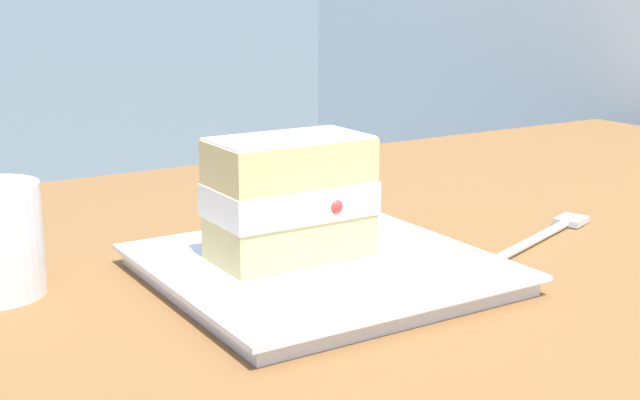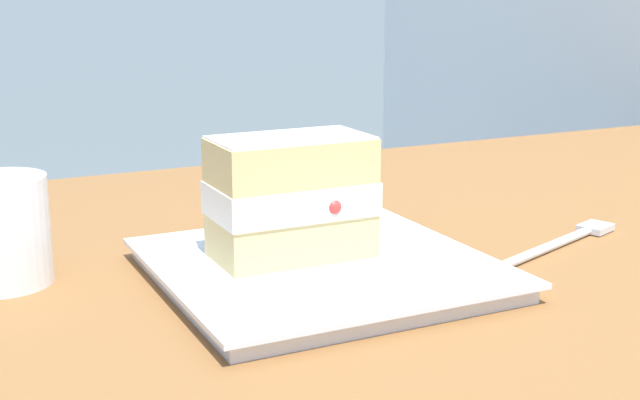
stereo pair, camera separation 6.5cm
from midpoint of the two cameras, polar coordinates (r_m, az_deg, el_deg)
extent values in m
cylinder|color=brown|center=(1.55, 15.84, -8.71)|extent=(0.07, 0.07, 0.64)
cube|color=brown|center=(0.74, 2.75, -4.82)|extent=(1.48, 0.85, 0.04)
cube|color=white|center=(0.66, -2.80, -4.79)|extent=(0.23, 0.23, 0.01)
cube|color=white|center=(0.66, -2.81, -4.13)|extent=(0.24, 0.24, 0.00)
cube|color=#E0C17A|center=(0.66, -4.78, -2.40)|extent=(0.12, 0.07, 0.03)
cube|color=white|center=(0.66, -4.83, 0.05)|extent=(0.12, 0.07, 0.03)
sphere|color=red|center=(0.69, -5.53, 1.07)|extent=(0.01, 0.01, 0.01)
sphere|color=red|center=(0.67, -7.96, 0.40)|extent=(0.01, 0.01, 0.01)
sphere|color=red|center=(0.64, -1.95, -0.44)|extent=(0.01, 0.01, 0.01)
cube|color=#E0C17A|center=(0.65, -4.88, 2.54)|extent=(0.12, 0.07, 0.03)
cube|color=white|center=(0.65, -4.91, 4.06)|extent=(0.12, 0.06, 0.00)
cylinder|color=silver|center=(0.76, 11.50, -2.67)|extent=(0.13, 0.06, 0.01)
cube|color=silver|center=(0.84, 14.12, -1.34)|extent=(0.04, 0.03, 0.01)
camera|label=1|loc=(0.03, -92.86, -0.71)|focal=48.62mm
camera|label=2|loc=(0.03, 87.14, 0.71)|focal=48.62mm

